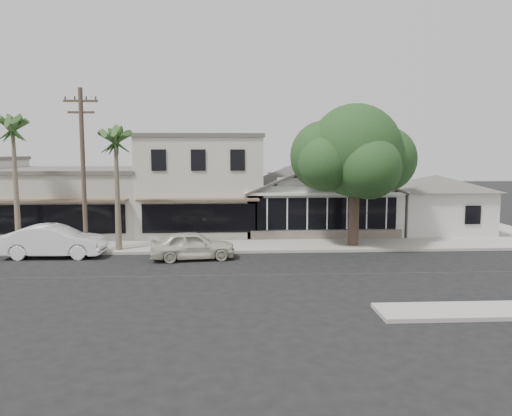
{
  "coord_description": "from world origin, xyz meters",
  "views": [
    {
      "loc": [
        -1.13,
        -22.27,
        5.63
      ],
      "look_at": [
        0.4,
        6.0,
        2.41
      ],
      "focal_mm": 35.0,
      "sensor_mm": 36.0,
      "label": 1
    }
  ],
  "objects": [
    {
      "name": "sidewalk_north",
      "position": [
        -8.0,
        6.75,
        0.07
      ],
      "size": [
        90.0,
        3.5,
        0.15
      ],
      "primitive_type": "cube",
      "color": "#9E9991",
      "rests_on": "ground"
    },
    {
      "name": "row_building_near",
      "position": [
        -3.0,
        13.5,
        3.25
      ],
      "size": [
        8.0,
        10.0,
        6.5
      ],
      "primitive_type": "cube",
      "color": "beige",
      "rests_on": "ground"
    },
    {
      "name": "row_building_midnear",
      "position": [
        -12.0,
        13.5,
        2.1
      ],
      "size": [
        10.0,
        10.0,
        4.2
      ],
      "primitive_type": "cube",
      "color": "#B4AEA2",
      "rests_on": "ground"
    },
    {
      "name": "shade_tree",
      "position": [
        6.08,
        6.54,
        5.51
      ],
      "size": [
        7.54,
        6.82,
        8.37
      ],
      "rotation": [
        0.0,
        0.0,
        -0.43
      ],
      "color": "#4C3C2E",
      "rests_on": "ground"
    },
    {
      "name": "ground",
      "position": [
        0.0,
        0.0,
        0.0
      ],
      "size": [
        140.0,
        140.0,
        0.0
      ],
      "primitive_type": "plane",
      "color": "black",
      "rests_on": "ground"
    },
    {
      "name": "palm_mid",
      "position": [
        -13.24,
        6.71,
        6.88
      ],
      "size": [
        2.49,
        2.49,
        8.01
      ],
      "color": "#726651",
      "rests_on": "ground"
    },
    {
      "name": "utility_pole",
      "position": [
        -9.0,
        5.2,
        4.79
      ],
      "size": [
        1.8,
        0.24,
        9.0
      ],
      "color": "brown",
      "rests_on": "ground"
    },
    {
      "name": "side_cottage",
      "position": [
        13.2,
        11.5,
        1.5
      ],
      "size": [
        6.0,
        6.0,
        3.0
      ],
      "primitive_type": "cube",
      "color": "silver",
      "rests_on": "ground"
    },
    {
      "name": "palm_east",
      "position": [
        -7.32,
        5.63,
        6.24
      ],
      "size": [
        2.81,
        2.81,
        7.32
      ],
      "color": "#726651",
      "rests_on": "ground"
    },
    {
      "name": "car_0",
      "position": [
        -3.05,
        3.53,
        0.75
      ],
      "size": [
        4.59,
        2.35,
        1.5
      ],
      "primitive_type": "imported",
      "rotation": [
        0.0,
        0.0,
        1.71
      ],
      "color": "beige",
      "rests_on": "ground"
    },
    {
      "name": "corner_shop",
      "position": [
        5.0,
        12.47,
        2.62
      ],
      "size": [
        10.4,
        8.6,
        5.1
      ],
      "color": "silver",
      "rests_on": "ground"
    },
    {
      "name": "car_1",
      "position": [
        -10.46,
        4.48,
        0.87
      ],
      "size": [
        5.29,
        1.95,
        1.73
      ],
      "primitive_type": "imported",
      "rotation": [
        0.0,
        0.0,
        1.55
      ],
      "color": "white",
      "rests_on": "ground"
    }
  ]
}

